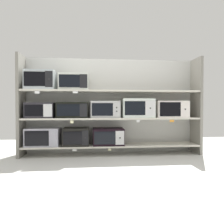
# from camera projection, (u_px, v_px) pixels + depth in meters

# --- Properties ---
(ground) EXTENTS (7.10, 6.00, 0.02)m
(ground) POSITION_uv_depth(u_px,v_px,m) (119.00, 171.00, 2.90)
(ground) COLOR silver
(back_panel) EXTENTS (3.30, 0.04, 1.76)m
(back_panel) POSITION_uv_depth(u_px,v_px,m) (111.00, 106.00, 4.10)
(back_panel) COLOR #B2B2AD
(back_panel) RESTS_ON ground
(upright_left) EXTENTS (0.05, 0.41, 1.76)m
(upright_left) POSITION_uv_depth(u_px,v_px,m) (21.00, 106.00, 3.73)
(upright_left) COLOR gray
(upright_left) RESTS_ON ground
(upright_right) EXTENTS (0.05, 0.41, 1.76)m
(upright_right) POSITION_uv_depth(u_px,v_px,m) (196.00, 106.00, 4.02)
(upright_right) COLOR gray
(upright_right) RESTS_ON ground
(shelf_0) EXTENTS (3.10, 0.41, 0.03)m
(shelf_0) POSITION_uv_depth(u_px,v_px,m) (112.00, 145.00, 3.89)
(shelf_0) COLOR beige
(shelf_0) RESTS_ON ground
(microwave_0) EXTENTS (0.57, 0.40, 0.31)m
(microwave_0) POSITION_uv_depth(u_px,v_px,m) (43.00, 137.00, 3.77)
(microwave_0) COLOR #A1A1AF
(microwave_0) RESTS_ON shelf_0
(microwave_1) EXTENTS (0.45, 0.43, 0.31)m
(microwave_1) POSITION_uv_depth(u_px,v_px,m) (76.00, 136.00, 3.82)
(microwave_1) COLOR black
(microwave_1) RESTS_ON shelf_0
(microwave_2) EXTENTS (0.55, 0.42, 0.30)m
(microwave_2) POSITION_uv_depth(u_px,v_px,m) (108.00, 136.00, 3.88)
(microwave_2) COLOR black
(microwave_2) RESTS_ON shelf_0
(price_tag_0) EXTENTS (0.07, 0.00, 0.03)m
(price_tag_0) POSITION_uv_depth(u_px,v_px,m) (75.00, 150.00, 3.62)
(price_tag_0) COLOR white
(price_tag_1) EXTENTS (0.05, 0.00, 0.04)m
(price_tag_1) POSITION_uv_depth(u_px,v_px,m) (110.00, 150.00, 3.68)
(price_tag_1) COLOR beige
(shelf_1) EXTENTS (3.10, 0.41, 0.03)m
(shelf_1) POSITION_uv_depth(u_px,v_px,m) (112.00, 118.00, 3.88)
(shelf_1) COLOR beige
(microwave_3) EXTENTS (0.48, 0.36, 0.27)m
(microwave_3) POSITION_uv_depth(u_px,v_px,m) (41.00, 110.00, 3.76)
(microwave_3) COLOR #2B282F
(microwave_3) RESTS_ON shelf_1
(microwave_4) EXTENTS (0.54, 0.36, 0.27)m
(microwave_4) POSITION_uv_depth(u_px,v_px,m) (73.00, 110.00, 3.81)
(microwave_4) COLOR black
(microwave_4) RESTS_ON shelf_1
(microwave_5) EXTENTS (0.52, 0.36, 0.29)m
(microwave_5) POSITION_uv_depth(u_px,v_px,m) (105.00, 109.00, 3.86)
(microwave_5) COLOR #B7B8B7
(microwave_5) RESTS_ON shelf_1
(microwave_6) EXTENTS (0.57, 0.39, 0.34)m
(microwave_6) POSITION_uv_depth(u_px,v_px,m) (138.00, 108.00, 3.91)
(microwave_6) COLOR silver
(microwave_6) RESTS_ON shelf_1
(microwave_7) EXTENTS (0.57, 0.42, 0.30)m
(microwave_7) POSITION_uv_depth(u_px,v_px,m) (170.00, 109.00, 3.97)
(microwave_7) COLOR silver
(microwave_7) RESTS_ON shelf_1
(price_tag_2) EXTENTS (0.06, 0.00, 0.05)m
(price_tag_2) POSITION_uv_depth(u_px,v_px,m) (72.00, 122.00, 3.61)
(price_tag_2) COLOR beige
(price_tag_3) EXTENTS (0.05, 0.00, 0.04)m
(price_tag_3) POSITION_uv_depth(u_px,v_px,m) (138.00, 121.00, 3.71)
(price_tag_3) COLOR white
(price_tag_4) EXTENTS (0.08, 0.00, 0.04)m
(price_tag_4) POSITION_uv_depth(u_px,v_px,m) (172.00, 121.00, 3.77)
(price_tag_4) COLOR orange
(shelf_2) EXTENTS (3.10, 0.41, 0.03)m
(shelf_2) POSITION_uv_depth(u_px,v_px,m) (112.00, 91.00, 3.87)
(shelf_2) COLOR beige
(microwave_8) EXTENTS (0.49, 0.42, 0.33)m
(microwave_8) POSITION_uv_depth(u_px,v_px,m) (41.00, 80.00, 3.75)
(microwave_8) COLOR #B2BCC0
(microwave_8) RESTS_ON shelf_2
(microwave_9) EXTENTS (0.50, 0.35, 0.29)m
(microwave_9) POSITION_uv_depth(u_px,v_px,m) (74.00, 82.00, 3.80)
(microwave_9) COLOR silver
(microwave_9) RESTS_ON shelf_2
(price_tag_5) EXTENTS (0.08, 0.00, 0.04)m
(price_tag_5) POSITION_uv_depth(u_px,v_px,m) (37.00, 92.00, 3.55)
(price_tag_5) COLOR white
(price_tag_6) EXTENTS (0.08, 0.00, 0.03)m
(price_tag_6) POSITION_uv_depth(u_px,v_px,m) (75.00, 92.00, 3.60)
(price_tag_6) COLOR white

